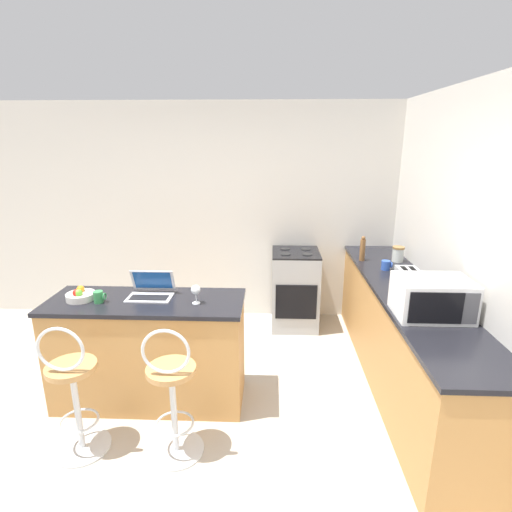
# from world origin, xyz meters

# --- Properties ---
(ground_plane) EXTENTS (20.00, 20.00, 0.00)m
(ground_plane) POSITION_xyz_m (0.00, 0.00, 0.00)
(ground_plane) COLOR #ADA393
(wall_back) EXTENTS (12.00, 0.06, 2.60)m
(wall_back) POSITION_xyz_m (0.00, 2.44, 1.30)
(wall_back) COLOR silver
(wall_back) RESTS_ON ground_plane
(breakfast_bar) EXTENTS (1.59, 0.60, 0.92)m
(breakfast_bar) POSITION_xyz_m (-0.49, 0.61, 0.46)
(breakfast_bar) COLOR #B27C42
(breakfast_bar) RESTS_ON ground_plane
(counter_right) EXTENTS (0.59, 2.94, 0.92)m
(counter_right) POSITION_xyz_m (1.72, 0.95, 0.46)
(counter_right) COLOR #B27C42
(counter_right) RESTS_ON ground_plane
(bar_stool_near) EXTENTS (0.40, 0.40, 1.02)m
(bar_stool_near) POSITION_xyz_m (-0.84, -0.01, 0.48)
(bar_stool_near) COLOR silver
(bar_stool_near) RESTS_ON ground_plane
(bar_stool_far) EXTENTS (0.40, 0.40, 1.02)m
(bar_stool_far) POSITION_xyz_m (-0.15, -0.01, 0.48)
(bar_stool_far) COLOR silver
(bar_stool_far) RESTS_ON ground_plane
(laptop) EXTENTS (0.36, 0.27, 0.21)m
(laptop) POSITION_xyz_m (-0.47, 0.70, 0.97)
(laptop) COLOR silver
(laptop) RESTS_ON breakfast_bar
(microwave) EXTENTS (0.52, 0.39, 0.28)m
(microwave) POSITION_xyz_m (1.70, 0.40, 1.06)
(microwave) COLOR white
(microwave) RESTS_ON counter_right
(toaster) EXTENTS (0.19, 0.31, 0.20)m
(toaster) POSITION_xyz_m (1.69, 0.87, 1.02)
(toaster) COLOR #9EA3A8
(toaster) RESTS_ON counter_right
(stove_range) EXTENTS (0.54, 0.58, 0.93)m
(stove_range) POSITION_xyz_m (0.81, 2.10, 0.46)
(stove_range) COLOR #9EA3A8
(stove_range) RESTS_ON ground_plane
(wine_glass_tall) EXTENTS (0.08, 0.08, 0.15)m
(wine_glass_tall) POSITION_xyz_m (-0.06, 0.56, 1.03)
(wine_glass_tall) COLOR silver
(wine_glass_tall) RESTS_ON breakfast_bar
(storage_jar) EXTENTS (0.12, 0.12, 0.16)m
(storage_jar) POSITION_xyz_m (1.87, 1.77, 1.00)
(storage_jar) COLOR silver
(storage_jar) RESTS_ON counter_right
(mug_blue) EXTENTS (0.10, 0.09, 0.09)m
(mug_blue) POSITION_xyz_m (1.67, 1.48, 0.97)
(mug_blue) COLOR #2D51AD
(mug_blue) RESTS_ON counter_right
(mug_green) EXTENTS (0.09, 0.08, 0.09)m
(mug_green) POSITION_xyz_m (-0.84, 0.54, 0.97)
(mug_green) COLOR #338447
(mug_green) RESTS_ON breakfast_bar
(pepper_mill) EXTENTS (0.06, 0.06, 0.27)m
(pepper_mill) POSITION_xyz_m (1.49, 1.79, 1.05)
(pepper_mill) COLOR brown
(pepper_mill) RESTS_ON counter_right
(fruit_bowl) EXTENTS (0.23, 0.23, 0.11)m
(fruit_bowl) POSITION_xyz_m (-1.02, 0.59, 0.96)
(fruit_bowl) COLOR silver
(fruit_bowl) RESTS_ON breakfast_bar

